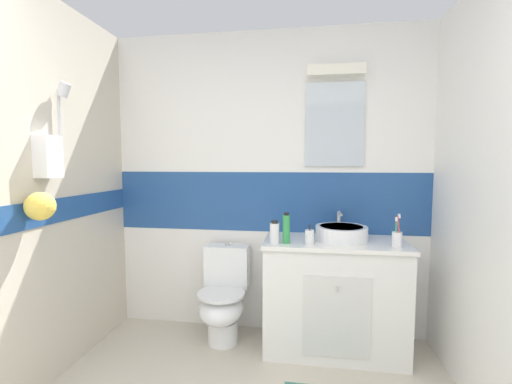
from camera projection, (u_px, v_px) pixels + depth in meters
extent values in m
cube|color=white|center=(268.00, 278.00, 2.94)|extent=(3.20, 0.10, 0.85)
cube|color=#234C8C|center=(268.00, 201.00, 2.88)|extent=(3.20, 0.10, 0.50)
cube|color=white|center=(268.00, 103.00, 2.81)|extent=(3.20, 0.10, 1.15)
cube|color=silver|center=(335.00, 125.00, 2.69)|extent=(0.46, 0.02, 0.66)
cube|color=white|center=(336.00, 70.00, 2.62)|extent=(0.44, 0.10, 0.08)
cube|color=#234C8C|center=(6.00, 220.00, 1.84)|extent=(0.01, 3.48, 0.16)
cube|color=white|center=(48.00, 157.00, 2.08)|extent=(0.10, 0.14, 0.26)
cylinder|color=silver|center=(60.00, 124.00, 2.20)|extent=(0.02, 0.02, 0.43)
cylinder|color=silver|center=(64.00, 90.00, 2.18)|extent=(0.10, 0.07, 0.11)
sphere|color=#F2CC4C|center=(40.00, 206.00, 1.96)|extent=(0.16, 0.16, 0.16)
cube|color=white|center=(334.00, 297.00, 2.57)|extent=(1.02, 0.50, 0.82)
cube|color=white|center=(335.00, 242.00, 2.52)|extent=(1.04, 0.52, 0.03)
cube|color=silver|center=(336.00, 317.00, 2.32)|extent=(0.46, 0.01, 0.57)
cylinder|color=silver|center=(337.00, 289.00, 2.29)|extent=(0.02, 0.02, 0.03)
cylinder|color=white|center=(341.00, 233.00, 2.53)|extent=(0.38, 0.38, 0.11)
cylinder|color=#AFB1BA|center=(341.00, 227.00, 2.53)|extent=(0.31, 0.31, 0.01)
cylinder|color=silver|center=(339.00, 223.00, 2.75)|extent=(0.03, 0.03, 0.19)
cylinder|color=silver|center=(340.00, 213.00, 2.63)|extent=(0.02, 0.17, 0.02)
cylinder|color=white|center=(223.00, 331.00, 2.69)|extent=(0.24, 0.24, 0.18)
ellipsoid|color=white|center=(221.00, 309.00, 2.64)|extent=(0.34, 0.42, 0.22)
cylinder|color=white|center=(221.00, 294.00, 2.63)|extent=(0.37, 0.37, 0.02)
cube|color=white|center=(227.00, 266.00, 2.82)|extent=(0.36, 0.17, 0.34)
cylinder|color=silver|center=(227.00, 244.00, 2.80)|extent=(0.04, 0.04, 0.02)
cylinder|color=white|center=(397.00, 239.00, 2.33)|extent=(0.07, 0.07, 0.10)
cylinder|color=#3FB259|center=(396.00, 231.00, 2.32)|extent=(0.01, 0.01, 0.16)
cube|color=white|center=(396.00, 219.00, 2.31)|extent=(0.01, 0.02, 0.03)
cylinder|color=#D83F4C|center=(399.00, 229.00, 2.31)|extent=(0.03, 0.01, 0.19)
cube|color=white|center=(399.00, 216.00, 2.30)|extent=(0.02, 0.02, 0.03)
cylinder|color=white|center=(310.00, 237.00, 2.40)|extent=(0.06, 0.06, 0.10)
cylinder|color=#262626|center=(310.00, 227.00, 2.40)|extent=(0.01, 0.01, 0.04)
cylinder|color=#262626|center=(310.00, 225.00, 2.38)|extent=(0.01, 0.02, 0.01)
cylinder|color=white|center=(275.00, 233.00, 2.43)|extent=(0.07, 0.07, 0.15)
cylinder|color=black|center=(275.00, 222.00, 2.42)|extent=(0.05, 0.05, 0.02)
cylinder|color=green|center=(286.00, 229.00, 2.43)|extent=(0.05, 0.05, 0.20)
cylinder|color=black|center=(286.00, 214.00, 2.42)|extent=(0.04, 0.04, 0.02)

